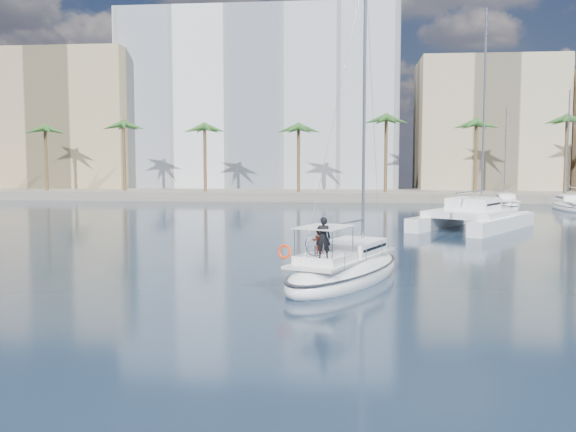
# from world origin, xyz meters

# --- Properties ---
(ground) EXTENTS (160.00, 160.00, 0.00)m
(ground) POSITION_xyz_m (0.00, 0.00, 0.00)
(ground) COLOR black
(ground) RESTS_ON ground
(quay) EXTENTS (120.00, 14.00, 1.20)m
(quay) POSITION_xyz_m (0.00, 61.00, 0.60)
(quay) COLOR gray
(quay) RESTS_ON ground
(building_modern) EXTENTS (42.00, 16.00, 28.00)m
(building_modern) POSITION_xyz_m (-12.00, 73.00, 14.00)
(building_modern) COLOR white
(building_modern) RESTS_ON ground
(building_tan_left) EXTENTS (22.00, 14.00, 22.00)m
(building_tan_left) POSITION_xyz_m (-42.00, 69.00, 11.00)
(building_tan_left) COLOR tan
(building_tan_left) RESTS_ON ground
(building_beige) EXTENTS (20.00, 14.00, 20.00)m
(building_beige) POSITION_xyz_m (22.00, 70.00, 10.00)
(building_beige) COLOR tan
(building_beige) RESTS_ON ground
(palm_left) EXTENTS (3.60, 3.60, 12.30)m
(palm_left) POSITION_xyz_m (-34.00, 57.00, 10.28)
(palm_left) COLOR brown
(palm_left) RESTS_ON ground
(palm_centre) EXTENTS (3.60, 3.60, 12.30)m
(palm_centre) POSITION_xyz_m (0.00, 57.00, 10.28)
(palm_centre) COLOR brown
(palm_centre) RESTS_ON ground
(main_sloop) EXTENTS (7.01, 10.80, 15.34)m
(main_sloop) POSITION_xyz_m (2.38, 1.41, 0.50)
(main_sloop) COLOR white
(main_sloop) RESTS_ON ground
(catamaran) EXTENTS (11.52, 13.60, 17.77)m
(catamaran) POSITION_xyz_m (12.23, 24.58, 1.15)
(catamaran) COLOR white
(catamaran) RESTS_ON ground
(seagull) EXTENTS (1.05, 0.45, 0.19)m
(seagull) POSITION_xyz_m (1.63, 0.43, 0.58)
(seagull) COLOR silver
(seagull) RESTS_ON ground
(moored_yacht_a) EXTENTS (3.37, 9.52, 11.90)m
(moored_yacht_a) POSITION_xyz_m (20.00, 47.00, 0.00)
(moored_yacht_a) COLOR white
(moored_yacht_a) RESTS_ON ground
(moored_yacht_b) EXTENTS (3.32, 10.83, 13.72)m
(moored_yacht_b) POSITION_xyz_m (26.50, 45.00, 0.00)
(moored_yacht_b) COLOR white
(moored_yacht_b) RESTS_ON ground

